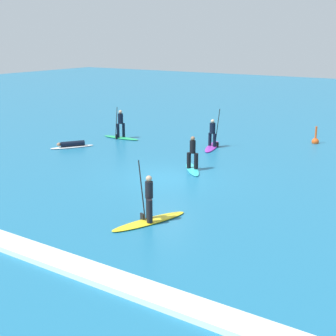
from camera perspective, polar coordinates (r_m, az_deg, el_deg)
name	(u,v)px	position (r m, az deg, el deg)	size (l,w,h in m)	color
ground_plane	(168,178)	(22.56, 0.00, -1.22)	(120.00, 120.00, 0.00)	#1E6B93
surfer_on_teal_board	(192,161)	(23.81, 3.00, 0.87)	(2.04, 2.32, 1.75)	#33C6CC
surfer_on_yellow_board	(149,211)	(17.17, -2.32, -5.30)	(1.69, 3.19, 2.32)	yellow
surfer_on_white_board	(72,145)	(29.31, -11.65, 2.76)	(1.94, 2.53, 0.40)	white
surfer_on_purple_board	(212,140)	(28.80, 5.42, 3.43)	(1.46, 3.13, 2.38)	purple
surfer_on_green_board	(121,130)	(31.35, -5.79, 4.60)	(2.77, 0.77, 2.12)	#23B266
marker_buoy	(315,141)	(31.25, 17.52, 3.20)	(0.46, 0.46, 1.21)	#E55119
wave_crest	(13,245)	(16.13, -18.35, -8.89)	(25.35, 0.90, 0.18)	white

